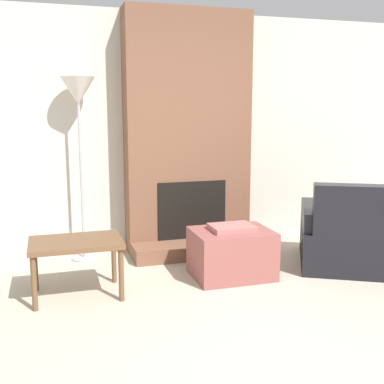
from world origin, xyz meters
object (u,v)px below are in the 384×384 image
object	(u,v)px
armchair	(352,240)
floor_lamp_left	(78,102)
ottoman	(232,253)
side_table	(76,248)

from	to	relation	value
armchair	floor_lamp_left	bearing A→B (deg)	5.76
armchair	floor_lamp_left	size ratio (longest dim) A/B	0.72
floor_lamp_left	armchair	bearing A→B (deg)	-22.22
ottoman	floor_lamp_left	world-z (taller)	floor_lamp_left
armchair	side_table	world-z (taller)	armchair
armchair	floor_lamp_left	xyz separation A→B (m)	(-2.54, 1.04, 1.36)
armchair	ottoman	bearing A→B (deg)	24.17
ottoman	floor_lamp_left	size ratio (longest dim) A/B	0.39
ottoman	floor_lamp_left	xyz separation A→B (m)	(-1.29, 0.95, 1.40)
side_table	ottoman	bearing A→B (deg)	2.38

